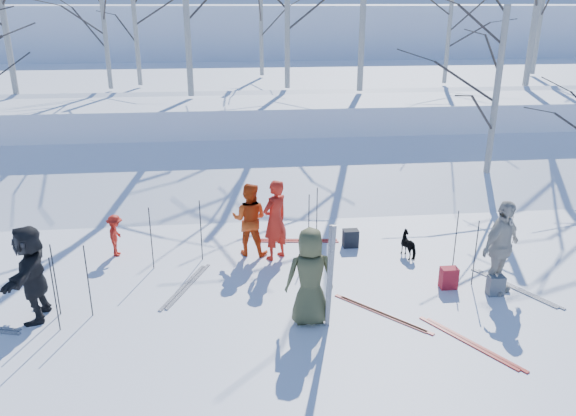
{
  "coord_description": "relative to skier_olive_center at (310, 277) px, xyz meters",
  "views": [
    {
      "loc": [
        -1.14,
        -8.99,
        5.17
      ],
      "look_at": [
        0.0,
        1.5,
        1.3
      ],
      "focal_mm": 35.0,
      "sensor_mm": 36.0,
      "label": 1
    }
  ],
  "objects": [
    {
      "name": "ground",
      "position": [
        -0.14,
        0.66,
        -0.86
      ],
      "size": [
        120.0,
        120.0,
        0.0
      ],
      "primitive_type": "plane",
      "color": "white",
      "rests_on": "ground"
    },
    {
      "name": "snow_ramp",
      "position": [
        -0.14,
        7.66,
        -0.71
      ],
      "size": [
        70.0,
        9.49,
        4.12
      ],
      "primitive_type": "cube",
      "rotation": [
        0.3,
        0.0,
        0.0
      ],
      "color": "white",
      "rests_on": "ground"
    },
    {
      "name": "snow_plateau",
      "position": [
        -0.14,
        17.66,
        0.14
      ],
      "size": [
        70.0,
        18.0,
        2.2
      ],
      "primitive_type": "cube",
      "color": "white",
      "rests_on": "ground"
    },
    {
      "name": "far_hill",
      "position": [
        -0.14,
        38.66,
        1.14
      ],
      "size": [
        90.0,
        30.0,
        6.0
      ],
      "primitive_type": "cube",
      "color": "white",
      "rests_on": "ground"
    },
    {
      "name": "skier_olive_center",
      "position": [
        0.0,
        0.0,
        0.0
      ],
      "size": [
        0.85,
        0.56,
        1.71
      ],
      "primitive_type": "imported",
      "rotation": [
        0.0,
        0.0,
        3.16
      ],
      "color": "#43462A",
      "rests_on": "ground"
    },
    {
      "name": "skier_red_north",
      "position": [
        -0.36,
        2.61,
        0.02
      ],
      "size": [
        0.76,
        0.73,
        1.75
      ],
      "primitive_type": "imported",
      "rotation": [
        0.0,
        0.0,
        3.82
      ],
      "color": "red",
      "rests_on": "ground"
    },
    {
      "name": "skier_redor_behind",
      "position": [
        -0.89,
        2.9,
        -0.05
      ],
      "size": [
        0.92,
        0.8,
        1.61
      ],
      "primitive_type": "imported",
      "rotation": [
        0.0,
        0.0,
        2.86
      ],
      "color": "#CF400F",
      "rests_on": "ground"
    },
    {
      "name": "skier_red_seated",
      "position": [
        -3.77,
        3.13,
        -0.39
      ],
      "size": [
        0.35,
        0.6,
        0.93
      ],
      "primitive_type": "imported",
      "rotation": [
        0.0,
        0.0,
        1.56
      ],
      "color": "red",
      "rests_on": "ground"
    },
    {
      "name": "skier_cream_east",
      "position": [
        3.67,
        0.7,
        0.05
      ],
      "size": [
        1.14,
        0.94,
        1.82
      ],
      "primitive_type": "imported",
      "rotation": [
        0.0,
        0.0,
        0.56
      ],
      "color": "beige",
      "rests_on": "ground"
    },
    {
      "name": "skier_grey_west",
      "position": [
        -4.69,
        0.65,
        0.0
      ],
      "size": [
        0.52,
        1.6,
        1.72
      ],
      "primitive_type": "imported",
      "rotation": [
        0.0,
        0.0,
        4.72
      ],
      "color": "black",
      "rests_on": "ground"
    },
    {
      "name": "dog",
      "position": [
        2.52,
        2.38,
        -0.59
      ],
      "size": [
        0.45,
        0.69,
        0.54
      ],
      "primitive_type": "imported",
      "rotation": [
        0.0,
        0.0,
        3.41
      ],
      "color": "black",
      "rests_on": "ground"
    },
    {
      "name": "upright_ski_left",
      "position": [
        0.28,
        -0.23,
        0.09
      ],
      "size": [
        0.07,
        0.15,
        1.9
      ],
      "primitive_type": "cube",
      "rotation": [
        0.07,
        0.0,
        0.01
      ],
      "color": "silver",
      "rests_on": "ground"
    },
    {
      "name": "upright_ski_right",
      "position": [
        0.31,
        -0.22,
        0.09
      ],
      "size": [
        0.11,
        0.23,
        1.89
      ],
      "primitive_type": "cube",
      "rotation": [
        0.1,
        0.0,
        0.18
      ],
      "color": "silver",
      "rests_on": "ground"
    },
    {
      "name": "ski_pair_a",
      "position": [
        4.11,
        0.74,
        -0.85
      ],
      "size": [
        1.76,
        2.06,
        0.02
      ],
      "primitive_type": null,
      "rotation": [
        0.0,
        0.0,
        0.48
      ],
      "color": "silver",
      "rests_on": "ground"
    },
    {
      "name": "ski_pair_b",
      "position": [
        2.48,
        -0.95,
        -0.85
      ],
      "size": [
        1.88,
        2.08,
        0.02
      ],
      "primitive_type": null,
      "rotation": [
        0.0,
        0.0,
        0.54
      ],
      "color": "#AA2018",
      "rests_on": "ground"
    },
    {
      "name": "ski_pair_c",
      "position": [
        -2.2,
        1.5,
        -0.85
      ],
      "size": [
        1.52,
        2.04,
        0.02
      ],
      "primitive_type": null,
      "rotation": [
        0.0,
        0.0,
        -0.38
      ],
      "color": "silver",
      "rests_on": "ground"
    },
    {
      "name": "ski_pair_e",
      "position": [
        0.2,
        3.46,
        -0.85
      ],
      "size": [
        0.64,
        1.95,
        0.02
      ],
      "primitive_type": null,
      "rotation": [
        0.0,
        0.0,
        1.45
      ],
      "color": "#AA2018",
      "rests_on": "ground"
    },
    {
      "name": "ski_pair_f",
      "position": [
        1.3,
        0.09,
        -0.85
      ],
      "size": [
        2.09,
        2.1,
        0.02
      ],
      "primitive_type": null,
      "rotation": [
        0.0,
        0.0,
        0.73
      ],
      "color": "#AA2018",
      "rests_on": "ground"
    },
    {
      "name": "ski_pole_a",
      "position": [
        0.63,
        3.28,
        -0.19
      ],
      "size": [
        0.02,
        0.02,
        1.34
      ],
      "primitive_type": "cylinder",
      "color": "black",
      "rests_on": "ground"
    },
    {
      "name": "ski_pole_b",
      "position": [
        -1.92,
        2.7,
        -0.19
      ],
      "size": [
        0.02,
        0.02,
        1.34
      ],
      "primitive_type": "cylinder",
      "color": "black",
      "rests_on": "ground"
    },
    {
      "name": "ski_pole_c",
      "position": [
        0.39,
        2.84,
        -0.19
      ],
      "size": [
        0.02,
        0.02,
        1.34
      ],
      "primitive_type": "cylinder",
      "color": "black",
      "rests_on": "ground"
    },
    {
      "name": "ski_pole_d",
      "position": [
        3.16,
        1.54,
        -0.19
      ],
      "size": [
        0.02,
        0.02,
        1.34
      ],
      "primitive_type": "cylinder",
      "color": "black",
      "rests_on": "ground"
    },
    {
      "name": "ski_pole_e",
      "position": [
        -4.34,
        0.71,
        -0.19
      ],
      "size": [
        0.02,
        0.02,
        1.34
      ],
      "primitive_type": "cylinder",
      "color": "black",
      "rests_on": "ground"
    },
    {
      "name": "ski_pole_f",
      "position": [
        -4.21,
        0.18,
        -0.19
      ],
      "size": [
        0.02,
        0.02,
        1.34
      ],
      "primitive_type": "cylinder",
      "color": "black",
      "rests_on": "ground"
    },
    {
      "name": "ski_pole_g",
      "position": [
        -3.77,
        0.61,
        -0.19
      ],
      "size": [
        0.02,
        0.02,
        1.34
      ],
      "primitive_type": "cylinder",
      "color": "black",
      "rests_on": "ground"
    },
    {
      "name": "ski_pole_h",
      "position": [
        -2.91,
        2.38,
        -0.19
      ],
      "size": [
        0.02,
        0.02,
        1.34
      ],
      "primitive_type": "cylinder",
      "color": "black",
      "rests_on": "ground"
    },
    {
      "name": "ski_pole_i",
      "position": [
        3.34,
        0.99,
        -0.19
      ],
      "size": [
        0.02,
        0.02,
        1.34
      ],
      "primitive_type": "cylinder",
      "color": "black",
      "rests_on": "ground"
    },
    {
      "name": "backpack_red",
      "position": [
        2.83,
        0.91,
        -0.65
      ],
      "size": [
        0.32,
        0.22,
        0.42
      ],
      "primitive_type": "cube",
      "color": "maroon",
      "rests_on": "ground"
    },
    {
      "name": "backpack_grey",
      "position": [
        3.6,
        0.56,
        -0.67
      ],
      "size": [
        0.3,
        0.2,
        0.38
      ],
      "primitive_type": "cube",
      "color": "#595D61",
      "rests_on": "ground"
    },
    {
      "name": "backpack_dark",
      "position": [
        1.37,
        3.03,
        -0.66
      ],
      "size": [
        0.34,
        0.24,
        0.4
      ],
      "primitive_type": "cube",
      "color": "black",
      "rests_on": "ground"
    },
    {
      "name": "birch_plateau_a",
      "position": [
        0.28,
        16.54,
        3.68
      ],
      "size": [
        3.87,
        3.87,
        4.68
      ],
      "primitive_type": null,
      "color": "silver",
      "rests_on": "snow_plateau"
    },
    {
      "name": "birch_plateau_b",
      "position": [
        7.23,
        13.23,
        3.27
      ],
      "size": [
        3.3,
        3.3,
        3.85
      ],
      "primitive_type": null,
      "color": "silver",
      "rests_on": "snow_plateau"
    },
    {
      "name": "birch_plateau_d",
      "position": [
        0.97,
        12.59,
        4.26
      ],
      "size": [
        4.68,
        4.68,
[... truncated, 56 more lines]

